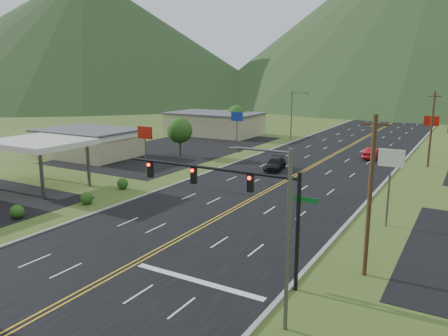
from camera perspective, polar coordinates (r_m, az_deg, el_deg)
The scene contains 18 objects.
traffic_signal at distance 26.19m, azimuth 1.47°, elevation -3.16°, with size 13.10×0.43×7.00m.
streetlight_east at distance 20.87m, azimuth 7.58°, elevation -7.77°, with size 3.28×0.25×9.00m.
streetlight_west at distance 84.12m, azimuth 9.02°, elevation 7.26°, with size 3.28×0.25×9.00m.
gas_canopy at distance 51.11m, azimuth -23.00°, elevation 2.93°, with size 10.00×8.00×5.30m.
building_west_mid at distance 69.21m, azimuth -17.31°, elevation 3.37°, with size 14.40×10.40×4.10m.
building_west_far at distance 89.84m, azimuth -1.31°, elevation 5.84°, with size 18.40×11.40×4.50m.
pole_sign_west_a at distance 50.70m, azimuth -10.26°, elevation 3.85°, with size 2.00×0.18×6.40m.
pole_sign_west_b at distance 68.81m, azimuth 1.70°, elevation 6.21°, with size 2.00×0.18×6.40m.
pole_sign_east_a at distance 37.31m, azimuth 20.95°, elevation 0.25°, with size 2.00×0.18×6.40m.
pole_sign_east_b at distance 68.78m, azimuth 25.41°, elevation 5.03°, with size 2.00×0.18×6.40m.
tree_west_a at distance 66.23m, azimuth -5.80°, elevation 4.90°, with size 3.84×3.84×5.82m.
tree_west_b at distance 91.64m, azimuth 1.61°, elevation 6.99°, with size 3.84×3.84×5.82m.
utility_pole_a at distance 27.61m, azimuth 18.51°, elevation -3.44°, with size 1.60×0.28×10.00m.
utility_pole_b at distance 63.78m, azimuth 25.45°, elevation 4.62°, with size 1.60×0.28×10.00m.
mountain_n at distance 230.91m, azimuth 26.73°, elevation 18.53°, with size 220.00×220.00×85.00m, color #203418.
mountain_nw at distance 229.72m, azimuth -17.36°, elevation 16.14°, with size 190.00×190.00×60.00m, color #203418.
car_dark_mid at distance 56.95m, azimuth 6.69°, elevation 0.48°, with size 2.10×5.18×1.50m, color black.
car_red_far at distance 67.56m, azimuth 18.90°, elevation 1.82°, with size 1.75×5.01×1.65m, color #A01115.
Camera 1 is at (18.58, -8.17, 12.29)m, focal length 35.00 mm.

